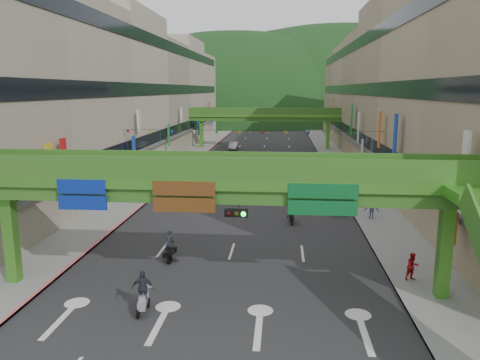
{
  "coord_description": "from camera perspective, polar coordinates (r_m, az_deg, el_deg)",
  "views": [
    {
      "loc": [
        3.05,
        -16.32,
        10.19
      ],
      "look_at": [
        0.0,
        18.0,
        3.5
      ],
      "focal_mm": 35.0,
      "sensor_mm": 36.0,
      "label": 1
    }
  ],
  "objects": [
    {
      "name": "sidewalk_right",
      "position": [
        67.56,
        11.79,
        2.15
      ],
      "size": [
        4.0,
        140.0,
        0.15
      ],
      "primitive_type": "cube",
      "color": "gray",
      "rests_on": "ground"
    },
    {
      "name": "pedestrian_dark",
      "position": [
        50.59,
        15.41,
        -0.01
      ],
      "size": [
        1.1,
        0.64,
        1.77
      ],
      "primitive_type": "imported",
      "rotation": [
        0.0,
        0.0,
        -0.21
      ],
      "color": "black",
      "rests_on": "ground"
    },
    {
      "name": "ground",
      "position": [
        19.48,
        -5.01,
        -20.6
      ],
      "size": [
        320.0,
        320.0,
        0.0
      ],
      "primitive_type": "plane",
      "color": "black",
      "rests_on": "ground"
    },
    {
      "name": "overpass_far",
      "position": [
        81.52,
        2.95,
        7.61
      ],
      "size": [
        28.0,
        2.2,
        7.1
      ],
      "color": "#4C9E2D",
      "rests_on": "ground"
    },
    {
      "name": "hill_right",
      "position": [
        197.81,
        11.55,
        7.82
      ],
      "size": [
        208.0,
        176.0,
        128.0
      ],
      "primitive_type": "ellipsoid",
      "color": "#1C4419",
      "rests_on": "ground"
    },
    {
      "name": "curb_right",
      "position": [
        67.36,
        10.18,
        2.19
      ],
      "size": [
        0.2,
        140.0,
        0.18
      ],
      "primitive_type": "cube",
      "color": "gray",
      "rests_on": "ground"
    },
    {
      "name": "road_slab",
      "position": [
        67.17,
        2.42,
        2.26
      ],
      "size": [
        18.0,
        140.0,
        0.02
      ],
      "primitive_type": "cube",
      "color": "#28282B",
      "rests_on": "ground"
    },
    {
      "name": "scooter_rider_left",
      "position": [
        22.55,
        -11.79,
        -13.19
      ],
      "size": [
        1.06,
        1.6,
        2.08
      ],
      "color": "gray",
      "rests_on": "ground"
    },
    {
      "name": "pedestrian_red",
      "position": [
        27.04,
        20.28,
        -10.16
      ],
      "size": [
        0.89,
        0.8,
        1.5
      ],
      "primitive_type": "imported",
      "rotation": [
        0.0,
        0.0,
        0.39
      ],
      "color": "#B11116",
      "rests_on": "ground"
    },
    {
      "name": "bunting_string",
      "position": [
        46.61,
        1.31,
        5.78
      ],
      "size": [
        26.0,
        0.36,
        0.47
      ],
      "color": "black",
      "rests_on": "ground"
    },
    {
      "name": "overpass_near",
      "position": [
        22.37,
        -0.48,
        -1.89
      ],
      "size": [
        28.0,
        12.27,
        7.1
      ],
      "color": "#4C9E2D",
      "rests_on": "ground"
    },
    {
      "name": "pedestrian_blue",
      "position": [
        38.38,
        15.74,
        -3.51
      ],
      "size": [
        0.84,
        0.59,
        1.7
      ],
      "primitive_type": "imported",
      "rotation": [
        0.0,
        0.0,
        3.04
      ],
      "color": "#3A3F62",
      "rests_on": "ground"
    },
    {
      "name": "building_row_left",
      "position": [
        69.87,
        -13.47,
        10.09
      ],
      "size": [
        12.8,
        95.0,
        19.0
      ],
      "color": "#9E937F",
      "rests_on": "ground"
    },
    {
      "name": "hill_left",
      "position": [
        177.54,
        -0.77,
        7.7
      ],
      "size": [
        168.0,
        140.0,
        112.0
      ],
      "primitive_type": "ellipsoid",
      "color": "#1C4419",
      "rests_on": "ground"
    },
    {
      "name": "sidewalk_left",
      "position": [
        68.54,
        -6.81,
        2.43
      ],
      "size": [
        4.0,
        140.0,
        0.15
      ],
      "primitive_type": "cube",
      "color": "gray",
      "rests_on": "ground"
    },
    {
      "name": "scooter_rider_near",
      "position": [
        28.71,
        -8.57,
        -8.04
      ],
      "size": [
        0.71,
        1.59,
        1.94
      ],
      "color": "black",
      "rests_on": "ground"
    },
    {
      "name": "curb_left",
      "position": [
        68.18,
        -5.25,
        2.42
      ],
      "size": [
        0.2,
        140.0,
        0.18
      ],
      "primitive_type": "cube",
      "color": "#CC5959",
      "rests_on": "ground"
    },
    {
      "name": "scooter_rider_mid",
      "position": [
        36.28,
        6.34,
        -3.54
      ],
      "size": [
        0.91,
        1.6,
        2.18
      ],
      "color": "black",
      "rests_on": "ground"
    },
    {
      "name": "car_yellow",
      "position": [
        66.48,
        3.9,
        2.68
      ],
      "size": [
        1.96,
        3.78,
        1.23
      ],
      "primitive_type": "imported",
      "rotation": [
        0.0,
        0.0,
        -0.14
      ],
      "color": "orange",
      "rests_on": "ground"
    },
    {
      "name": "car_silver",
      "position": [
        80.21,
        -0.77,
        4.18
      ],
      "size": [
        1.43,
        4.09,
        1.35
      ],
      "primitive_type": "imported",
      "rotation": [
        0.0,
        0.0,
        0.0
      ],
      "color": "#A19FA6",
      "rests_on": "ground"
    },
    {
      "name": "scooter_rider_far",
      "position": [
        42.89,
        -3.68,
        -1.24
      ],
      "size": [
        0.91,
        1.6,
        2.19
      ],
      "color": "maroon",
      "rests_on": "ground"
    },
    {
      "name": "parked_scooter_row",
      "position": [
        42.4,
        11.39,
        -2.41
      ],
      "size": [
        1.6,
        7.15,
        1.08
      ],
      "color": "black",
      "rests_on": "ground"
    },
    {
      "name": "building_row_right",
      "position": [
        68.2,
        18.83,
        9.8
      ],
      "size": [
        12.8,
        95.0,
        19.0
      ],
      "color": "gray",
      "rests_on": "ground"
    }
  ]
}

